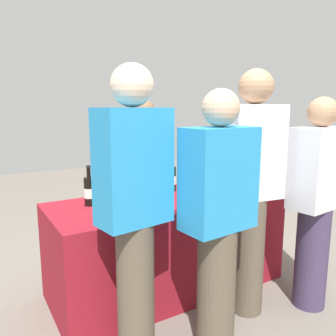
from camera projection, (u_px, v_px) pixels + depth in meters
ground_plane at (168, 286)px, 2.85m from camera, size 12.00×12.00×0.00m
tasting_table at (168, 243)px, 2.79m from camera, size 1.87×0.78×0.76m
wine_bottle_0 at (89, 191)px, 2.52m from camera, size 0.08×0.08×0.30m
wine_bottle_1 at (118, 185)px, 2.66m from camera, size 0.07×0.07×0.34m
wine_bottle_2 at (151, 184)px, 2.72m from camera, size 0.07×0.07×0.32m
wine_bottle_3 at (160, 180)px, 2.89m from camera, size 0.08×0.08×0.31m
wine_bottle_4 at (172, 178)px, 2.96m from camera, size 0.07×0.07×0.30m
wine_bottle_5 at (190, 179)px, 2.91m from camera, size 0.08×0.08×0.32m
wine_bottle_6 at (203, 175)px, 3.07m from camera, size 0.07×0.07×0.33m
wine_bottle_7 at (220, 172)px, 3.23m from camera, size 0.08×0.08×0.32m
wine_glass_0 at (189, 187)px, 2.70m from camera, size 0.07×0.07×0.14m
wine_glass_1 at (196, 185)px, 2.77m from camera, size 0.07×0.07×0.14m
wine_glass_2 at (230, 185)px, 2.80m from camera, size 0.07×0.07×0.13m
ice_bucket at (220, 177)px, 3.06m from camera, size 0.21×0.21×0.20m
server_pouring at (144, 174)px, 3.24m from camera, size 0.36×0.21×1.56m
guest_0 at (134, 208)px, 1.87m from camera, size 0.42×0.27×1.71m
guest_1 at (218, 218)px, 1.97m from camera, size 0.44×0.27×1.58m
guest_2 at (252, 185)px, 2.35m from camera, size 0.42×0.28×1.73m
guest_3 at (316, 199)px, 2.44m from camera, size 0.44×0.27×1.55m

